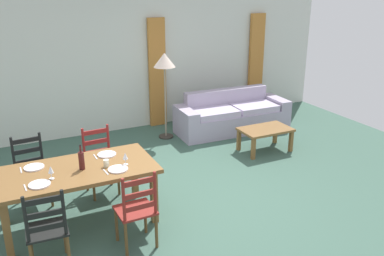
% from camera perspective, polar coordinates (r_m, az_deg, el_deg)
% --- Properties ---
extents(ground_plane, '(9.60, 9.60, 0.02)m').
position_cam_1_polar(ground_plane, '(5.95, -1.09, -9.87)').
color(ground_plane, '#3A5A4C').
extents(wall_far, '(9.60, 0.16, 2.70)m').
position_cam_1_polar(wall_far, '(8.43, -10.80, 8.58)').
color(wall_far, silver).
rests_on(wall_far, ground_plane).
extents(curtain_panel_left, '(0.35, 0.08, 2.20)m').
position_cam_1_polar(curtain_panel_left, '(8.63, -4.74, 7.41)').
color(curtain_panel_left, '#B77532').
rests_on(curtain_panel_left, ground_plane).
extents(curtain_panel_right, '(0.35, 0.08, 2.20)m').
position_cam_1_polar(curtain_panel_right, '(9.74, 8.66, 8.67)').
color(curtain_panel_right, '#B77532').
rests_on(curtain_panel_right, ground_plane).
extents(dining_table, '(1.90, 0.96, 0.75)m').
position_cam_1_polar(dining_table, '(5.32, -15.39, -6.22)').
color(dining_table, brown).
rests_on(dining_table, ground_plane).
extents(dining_chair_near_left, '(0.44, 0.42, 0.96)m').
position_cam_1_polar(dining_chair_near_left, '(4.69, -19.09, -12.93)').
color(dining_chair_near_left, black).
rests_on(dining_chair_near_left, ground_plane).
extents(dining_chair_near_right, '(0.43, 0.41, 0.96)m').
position_cam_1_polar(dining_chair_near_right, '(4.82, -7.49, -10.97)').
color(dining_chair_near_right, maroon).
rests_on(dining_chair_near_right, ground_plane).
extents(dining_chair_far_left, '(0.45, 0.43, 0.96)m').
position_cam_1_polar(dining_chair_far_left, '(6.07, -20.96, -5.47)').
color(dining_chair_far_left, black).
rests_on(dining_chair_far_left, ground_plane).
extents(dining_chair_far_right, '(0.44, 0.42, 0.96)m').
position_cam_1_polar(dining_chair_far_right, '(6.12, -12.38, -4.38)').
color(dining_chair_far_right, maroon).
rests_on(dining_chair_far_right, ground_plane).
extents(dinner_plate_near_left, '(0.24, 0.24, 0.02)m').
position_cam_1_polar(dinner_plate_near_left, '(5.01, -19.98, -7.21)').
color(dinner_plate_near_left, white).
rests_on(dinner_plate_near_left, dining_table).
extents(fork_near_left, '(0.02, 0.17, 0.01)m').
position_cam_1_polar(fork_near_left, '(5.00, -21.68, -7.54)').
color(fork_near_left, silver).
rests_on(fork_near_left, dining_table).
extents(dinner_plate_near_right, '(0.24, 0.24, 0.02)m').
position_cam_1_polar(dinner_plate_near_right, '(5.14, -10.01, -5.52)').
color(dinner_plate_near_right, white).
rests_on(dinner_plate_near_right, dining_table).
extents(fork_near_right, '(0.03, 0.17, 0.01)m').
position_cam_1_polar(fork_near_right, '(5.11, -11.62, -5.87)').
color(fork_near_right, silver).
rests_on(fork_near_right, dining_table).
extents(dinner_plate_far_left, '(0.24, 0.24, 0.02)m').
position_cam_1_polar(dinner_plate_far_left, '(5.46, -20.64, -5.01)').
color(dinner_plate_far_left, white).
rests_on(dinner_plate_far_left, dining_table).
extents(fork_far_left, '(0.02, 0.17, 0.01)m').
position_cam_1_polar(fork_far_left, '(5.46, -22.19, -5.31)').
color(fork_far_left, silver).
rests_on(fork_far_left, dining_table).
extents(dinner_plate_far_right, '(0.24, 0.24, 0.02)m').
position_cam_1_polar(dinner_plate_far_right, '(5.59, -11.48, -3.53)').
color(dinner_plate_far_right, white).
rests_on(dinner_plate_far_right, dining_table).
extents(fork_far_right, '(0.02, 0.17, 0.01)m').
position_cam_1_polar(fork_far_right, '(5.56, -12.96, -3.84)').
color(fork_far_right, silver).
rests_on(fork_far_right, dining_table).
extents(wine_bottle, '(0.07, 0.07, 0.32)m').
position_cam_1_polar(wine_bottle, '(5.21, -14.76, -4.23)').
color(wine_bottle, '#471919').
rests_on(wine_bottle, dining_table).
extents(wine_glass_near_left, '(0.06, 0.06, 0.16)m').
position_cam_1_polar(wine_glass_near_left, '(5.07, -18.61, -5.43)').
color(wine_glass_near_left, white).
rests_on(wine_glass_near_left, dining_table).
extents(wine_glass_near_right, '(0.06, 0.06, 0.16)m').
position_cam_1_polar(wine_glass_near_right, '(5.23, -9.04, -3.82)').
color(wine_glass_near_right, white).
rests_on(wine_glass_near_right, dining_table).
extents(coffee_cup_primary, '(0.07, 0.07, 0.09)m').
position_cam_1_polar(coffee_cup_primary, '(5.24, -11.56, -4.71)').
color(coffee_cup_primary, beige).
rests_on(coffee_cup_primary, dining_table).
extents(couch, '(2.31, 0.89, 0.80)m').
position_cam_1_polar(couch, '(8.53, 5.31, 1.63)').
color(couch, '#A79BB5').
rests_on(couch, ground_plane).
extents(coffee_table, '(0.90, 0.56, 0.42)m').
position_cam_1_polar(coffee_table, '(7.55, 9.92, -0.53)').
color(coffee_table, brown).
rests_on(coffee_table, ground_plane).
extents(standing_lamp, '(0.40, 0.40, 1.64)m').
position_cam_1_polar(standing_lamp, '(7.81, -3.75, 8.47)').
color(standing_lamp, '#332D28').
rests_on(standing_lamp, ground_plane).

